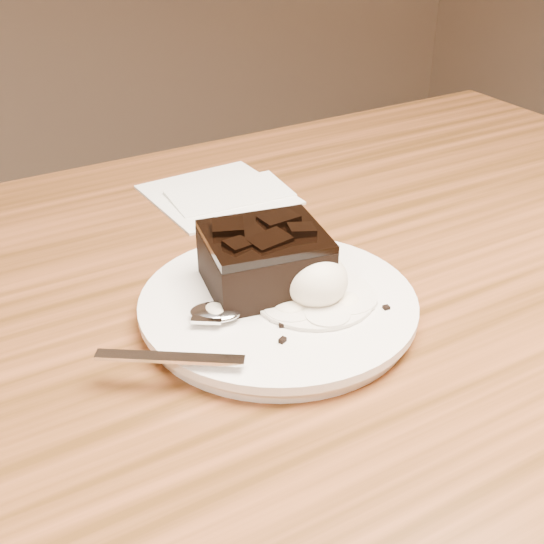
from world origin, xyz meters
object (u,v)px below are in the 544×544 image
plate (278,308)px  spoon (215,314)px  brownie (265,263)px  ice_cream_scoop (314,279)px  napkin (218,194)px

plate → spoon: spoon is taller
brownie → spoon: (-0.06, -0.02, -0.02)m
brownie → ice_cream_scoop: (0.03, -0.04, -0.00)m
spoon → ice_cream_scoop: bearing=-64.5°
ice_cream_scoop → spoon: (-0.08, 0.01, -0.01)m
plate → ice_cream_scoop: (0.03, -0.01, 0.03)m
ice_cream_scoop → spoon: bearing=170.7°
brownie → spoon: bearing=-158.3°
brownie → ice_cream_scoop: size_ratio=1.67×
brownie → ice_cream_scoop: bearing=-56.4°
plate → spoon: 0.06m
spoon → napkin: (0.13, 0.25, -0.02)m
brownie → napkin: size_ratio=0.67×
napkin → ice_cream_scoop: bearing=-99.4°
brownie → napkin: brownie is taller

